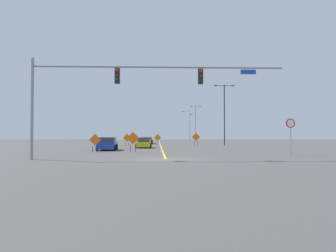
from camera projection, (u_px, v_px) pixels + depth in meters
ground at (166, 159)px, 21.86m from camera, size 198.23×198.23×0.00m
road_centre_stripe at (159, 142)px, 76.87m from camera, size 0.16×110.13×0.01m
traffic_signal_assembly at (122, 82)px, 21.90m from camera, size 17.56×0.44×7.00m
stop_sign at (291, 130)px, 25.65m from camera, size 0.76×0.07×3.02m
street_lamp_near_left at (189, 124)px, 96.45m from camera, size 2.44×0.24×9.10m
street_lamp_near_right at (224, 110)px, 50.69m from camera, size 3.28×0.24×9.79m
street_lamp_far_right at (195, 126)px, 93.36m from camera, size 1.58×0.24×7.89m
street_lamp_far_left at (196, 121)px, 85.74m from camera, size 2.84×0.24×9.67m
construction_sign_median_near at (196, 138)px, 47.88m from camera, size 1.27×0.23×2.02m
construction_sign_left_shoulder at (157, 138)px, 52.59m from camera, size 1.23×0.19×1.85m
construction_sign_median_far at (127, 138)px, 49.49m from camera, size 1.31×0.05×1.90m
construction_sign_right_shoulder at (95, 141)px, 30.03m from camera, size 1.12×0.16×1.79m
construction_sign_left_lane at (133, 139)px, 31.07m from camera, size 1.23×0.18×1.98m
car_red_far at (147, 140)px, 64.21m from camera, size 2.34×4.56×1.25m
car_blue_passing at (107, 144)px, 34.59m from camera, size 2.26×4.55×1.43m
car_white_distant at (146, 141)px, 58.18m from camera, size 2.15×4.48×1.32m
car_yellow_near at (144, 143)px, 41.12m from camera, size 1.96×4.15×1.34m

